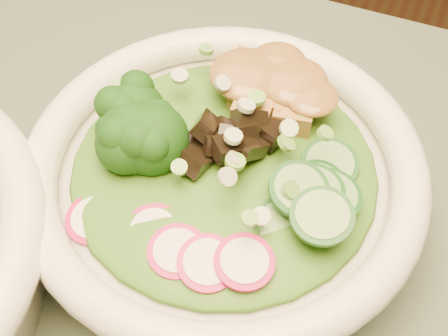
% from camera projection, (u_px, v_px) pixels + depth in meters
% --- Properties ---
extents(salad_bowl, '(0.26, 0.26, 0.07)m').
position_uv_depth(salad_bowl, '(224.00, 186.00, 0.41)').
color(salad_bowl, white).
rests_on(salad_bowl, dining_table).
extents(lettuce_bed, '(0.19, 0.19, 0.02)m').
position_uv_depth(lettuce_bed, '(224.00, 167.00, 0.39)').
color(lettuce_bed, '#295612').
rests_on(lettuce_bed, salad_bowl).
extents(broccoli_florets, '(0.09, 0.08, 0.04)m').
position_uv_depth(broccoli_florets, '(138.00, 123.00, 0.39)').
color(broccoli_florets, black).
rests_on(broccoli_florets, salad_bowl).
extents(radish_slices, '(0.11, 0.06, 0.02)m').
position_uv_depth(radish_slices, '(181.00, 245.00, 0.35)').
color(radish_slices, '#B20D49').
rests_on(radish_slices, salad_bowl).
extents(cucumber_slices, '(0.08, 0.08, 0.03)m').
position_uv_depth(cucumber_slices, '(318.00, 193.00, 0.37)').
color(cucumber_slices, '#76AA5E').
rests_on(cucumber_slices, salad_bowl).
extents(mushroom_heap, '(0.08, 0.08, 0.04)m').
position_uv_depth(mushroom_heap, '(232.00, 141.00, 0.39)').
color(mushroom_heap, black).
rests_on(mushroom_heap, salad_bowl).
extents(tofu_cubes, '(0.10, 0.08, 0.03)m').
position_uv_depth(tofu_cubes, '(265.00, 93.00, 0.42)').
color(tofu_cubes, '#9A6233').
rests_on(tofu_cubes, salad_bowl).
extents(peanut_sauce, '(0.07, 0.05, 0.02)m').
position_uv_depth(peanut_sauce, '(266.00, 80.00, 0.41)').
color(peanut_sauce, brown).
rests_on(peanut_sauce, tofu_cubes).
extents(scallion_garnish, '(0.18, 0.18, 0.02)m').
position_uv_depth(scallion_garnish, '(224.00, 144.00, 0.37)').
color(scallion_garnish, '#67A63A').
rests_on(scallion_garnish, salad_bowl).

